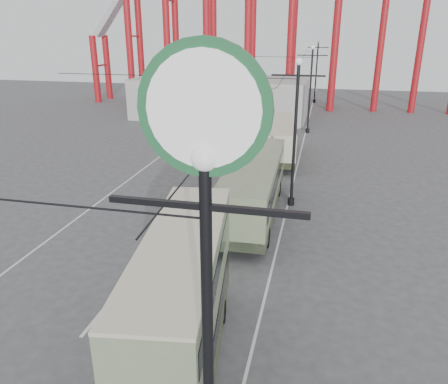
% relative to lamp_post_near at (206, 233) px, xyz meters
% --- Properties ---
extents(road_markings, '(12.52, 120.00, 0.01)m').
position_rel_lamp_post_near_xyz_m(road_markings, '(-6.46, 22.70, -7.86)').
color(road_markings, silver).
rests_on(road_markings, ground).
extents(lamp_post_near, '(3.20, 0.44, 10.80)m').
position_rel_lamp_post_near_xyz_m(lamp_post_near, '(0.00, 0.00, 0.00)').
color(lamp_post_near, black).
rests_on(lamp_post_near, ground).
extents(lamp_post_mid, '(3.20, 0.44, 9.32)m').
position_rel_lamp_post_near_xyz_m(lamp_post_mid, '(0.00, 21.00, -3.18)').
color(lamp_post_mid, black).
rests_on(lamp_post_mid, ground).
extents(lamp_post_far, '(3.20, 0.44, 9.32)m').
position_rel_lamp_post_near_xyz_m(lamp_post_far, '(0.00, 43.00, -3.18)').
color(lamp_post_far, black).
rests_on(lamp_post_far, ground).
extents(lamp_post_distant, '(3.20, 0.44, 9.32)m').
position_rel_lamp_post_near_xyz_m(lamp_post_distant, '(0.00, 65.00, -3.18)').
color(lamp_post_distant, black).
rests_on(lamp_post_distant, ground).
extents(fairground_shed, '(22.00, 10.00, 5.00)m').
position_rel_lamp_post_near_xyz_m(fairground_shed, '(-11.60, 50.00, -5.36)').
color(fairground_shed, gray).
rests_on(fairground_shed, ground).
extents(double_decker_bus, '(3.52, 9.33, 4.89)m').
position_rel_lamp_post_near_xyz_m(double_decker_bus, '(-2.30, 5.38, -5.12)').
color(double_decker_bus, '#374022').
rests_on(double_decker_bus, ground).
extents(single_decker_green, '(3.17, 12.32, 3.46)m').
position_rel_lamp_post_near_xyz_m(single_decker_green, '(-2.17, 18.79, -5.91)').
color(single_decker_green, '#6D7C5A').
rests_on(single_decker_green, ground).
extents(single_decker_cream, '(4.00, 10.65, 3.23)m').
position_rel_lamp_post_near_xyz_m(single_decker_cream, '(-2.17, 31.93, -6.04)').
color(single_decker_cream, beige).
rests_on(single_decker_cream, ground).
extents(pedestrian, '(0.64, 0.51, 1.55)m').
position_rel_lamp_post_near_xyz_m(pedestrian, '(-4.70, 9.32, -7.09)').
color(pedestrian, '#222227').
rests_on(pedestrian, ground).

